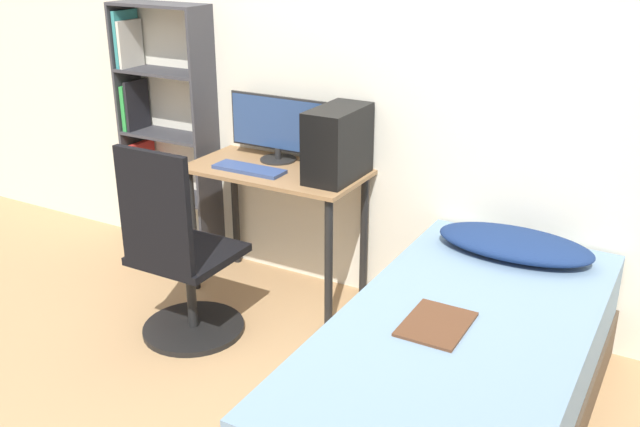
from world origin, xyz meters
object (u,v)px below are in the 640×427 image
at_px(monitor, 278,127).
at_px(pc_tower, 338,143).
at_px(bed, 458,381).
at_px(keyboard, 249,169).
at_px(office_chair, 180,268).
at_px(bookshelf, 158,142).

bearing_deg(monitor, pc_tower, -13.76).
bearing_deg(bed, monitor, 148.54).
bearing_deg(monitor, keyboard, -97.84).
height_order(bed, pc_tower, pc_tower).
bearing_deg(pc_tower, monitor, 166.24).
height_order(bed, monitor, monitor).
distance_m(office_chair, keyboard, 0.68).
relative_size(bookshelf, monitor, 2.58).
height_order(bed, keyboard, keyboard).
xyz_separation_m(monitor, keyboard, (-0.03, -0.24, -0.19)).
distance_m(monitor, pc_tower, 0.46).
relative_size(office_chair, pc_tower, 2.55).
bearing_deg(monitor, bed, -31.46).
xyz_separation_m(bookshelf, pc_tower, (1.35, -0.11, 0.21)).
bearing_deg(bookshelf, office_chair, -44.48).
relative_size(bed, pc_tower, 4.77).
height_order(monitor, keyboard, monitor).
relative_size(bookshelf, keyboard, 3.86).
bearing_deg(bookshelf, bed, -20.47).
bearing_deg(keyboard, pc_tower, 15.82).
distance_m(bookshelf, pc_tower, 1.37).
relative_size(bookshelf, office_chair, 1.51).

